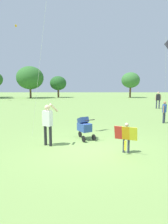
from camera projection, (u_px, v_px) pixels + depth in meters
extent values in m
plane|color=#75994C|center=(88.00, 148.00, 7.47)|extent=(120.00, 120.00, 0.00)
cylinder|color=brown|center=(30.00, 93.00, 36.63)|extent=(0.36, 0.36, 1.80)
ellipsoid|color=#2D6628|center=(29.00, 78.00, 36.22)|extent=(5.13, 4.61, 4.36)
cylinder|color=brown|center=(58.00, 94.00, 38.29)|extent=(0.36, 0.36, 1.56)
ellipsoid|color=#235623|center=(57.00, 83.00, 38.00)|extent=(3.27, 2.94, 2.78)
cylinder|color=brown|center=(129.00, 93.00, 37.83)|extent=(0.36, 0.36, 2.02)
ellipsoid|color=#387033|center=(130.00, 80.00, 37.49)|extent=(3.58, 3.22, 3.04)
cylinder|color=#33384C|center=(128.00, 146.00, 6.88)|extent=(0.08, 0.08, 0.54)
cylinder|color=#33384C|center=(123.00, 145.00, 6.94)|extent=(0.08, 0.08, 0.54)
cube|color=#2D8C4C|center=(126.00, 133.00, 6.85)|extent=(0.28, 0.23, 0.41)
cylinder|color=beige|center=(130.00, 134.00, 6.79)|extent=(0.06, 0.06, 0.36)
cylinder|color=beige|center=(122.00, 133.00, 6.90)|extent=(0.06, 0.06, 0.36)
sphere|color=beige|center=(126.00, 125.00, 6.81)|extent=(0.14, 0.14, 0.14)
cube|color=yellow|center=(133.00, 134.00, 6.58)|extent=(0.31, 0.26, 0.50)
cube|color=#F4A319|center=(125.00, 133.00, 6.68)|extent=(0.31, 0.26, 0.50)
cube|color=red|center=(117.00, 133.00, 6.78)|extent=(0.31, 0.26, 0.50)
cube|color=yellow|center=(124.00, 146.00, 6.72)|extent=(0.08, 0.04, 0.36)
cylinder|color=#232328|center=(45.00, 135.00, 7.77)|extent=(0.12, 0.12, 0.82)
cylinder|color=#232328|center=(50.00, 136.00, 7.66)|extent=(0.12, 0.12, 0.82)
cube|color=silver|center=(47.00, 118.00, 7.62)|extent=(0.42, 0.36, 0.61)
cylinder|color=beige|center=(42.00, 119.00, 7.72)|extent=(0.09, 0.09, 0.55)
cylinder|color=beige|center=(53.00, 108.00, 7.58)|extent=(0.31, 0.48, 0.39)
sphere|color=beige|center=(46.00, 108.00, 7.56)|extent=(0.21, 0.21, 0.21)
cylinder|color=black|center=(79.00, 134.00, 9.03)|extent=(0.17, 0.26, 0.28)
cylinder|color=black|center=(83.00, 139.00, 8.21)|extent=(0.17, 0.26, 0.28)
cylinder|color=black|center=(93.00, 137.00, 8.47)|extent=(0.17, 0.26, 0.28)
cube|color=#2D4C93|center=(84.00, 127.00, 8.61)|extent=(0.70, 0.77, 0.36)
cube|color=navy|center=(82.00, 120.00, 8.68)|extent=(0.57, 0.57, 0.35)
cylinder|color=black|center=(89.00, 120.00, 8.16)|extent=(0.44, 0.27, 0.04)
cylinder|color=silver|center=(39.00, 59.00, 8.08)|extent=(1.31, 1.32, 7.04)
cube|color=white|center=(168.00, 52.00, 13.15)|extent=(0.07, 0.07, 0.14)
cube|color=white|center=(168.00, 56.00, 13.16)|extent=(0.07, 0.07, 0.14)
cube|color=white|center=(168.00, 59.00, 13.13)|extent=(0.08, 0.08, 0.14)
cylinder|color=silver|center=(165.00, 83.00, 12.20)|extent=(1.32, 2.44, 5.12)
cube|color=#F4A319|center=(15.00, 26.00, 32.80)|extent=(0.30, 0.39, 0.45)
cylinder|color=#33384C|center=(163.00, 117.00, 12.48)|extent=(0.10, 0.10, 0.70)
cylinder|color=#33384C|center=(163.00, 118.00, 12.31)|extent=(0.10, 0.10, 0.70)
cube|color=#284CA8|center=(164.00, 108.00, 12.31)|extent=(0.34, 0.36, 0.52)
cylinder|color=#A37556|center=(164.00, 109.00, 12.46)|extent=(0.08, 0.08, 0.47)
cylinder|color=#A37556|center=(163.00, 109.00, 12.16)|extent=(0.08, 0.08, 0.47)
sphere|color=#A37556|center=(164.00, 103.00, 12.26)|extent=(0.18, 0.18, 0.18)
cylinder|color=#33384C|center=(156.00, 104.00, 20.18)|extent=(0.13, 0.13, 0.87)
cylinder|color=#33384C|center=(158.00, 104.00, 20.06)|extent=(0.13, 0.13, 0.87)
cube|color=black|center=(157.00, 97.00, 20.02)|extent=(0.45, 0.38, 0.65)
cylinder|color=tan|center=(155.00, 98.00, 20.13)|extent=(0.09, 0.09, 0.58)
cylinder|color=tan|center=(160.00, 98.00, 19.92)|extent=(0.09, 0.09, 0.58)
sphere|color=tan|center=(158.00, 93.00, 19.95)|extent=(0.22, 0.22, 0.22)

